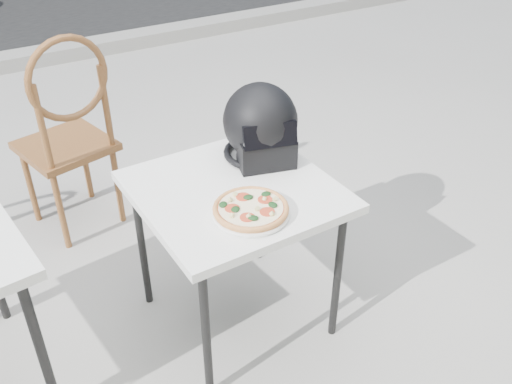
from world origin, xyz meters
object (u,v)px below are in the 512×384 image
plate (251,213)px  helmet (261,126)px  pizza (251,208)px  cafe_chair_main (68,127)px  cafe_table_main (235,201)px

plate → helmet: helmet is taller
pizza → cafe_chair_main: cafe_chair_main is taller
cafe_table_main → plate: bearing=-100.6°
plate → cafe_chair_main: bearing=106.4°
pizza → plate: bearing=-106.8°
pizza → cafe_chair_main: (-0.34, 1.16, -0.11)m
plate → helmet: bearing=54.4°
cafe_table_main → plate: plate is taller
cafe_table_main → pizza: (-0.03, -0.18, 0.09)m
pizza → helmet: size_ratio=0.71×
pizza → cafe_chair_main: 1.21m
plate → helmet: size_ratio=0.77×
cafe_chair_main → cafe_table_main: bearing=97.0°
plate → pizza: size_ratio=1.08×
plate → cafe_chair_main: cafe_chair_main is taller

